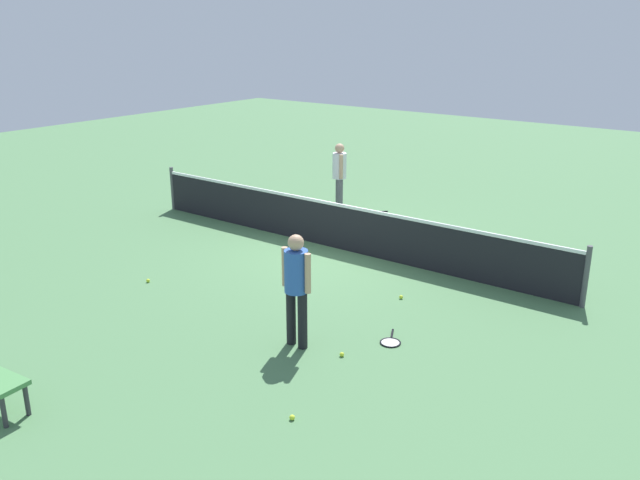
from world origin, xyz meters
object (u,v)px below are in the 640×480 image
at_px(tennis_ball_near_player, 401,297).
at_px(tennis_racket_near_player, 391,342).
at_px(tennis_ball_by_net, 292,417).
at_px(tennis_ball_midcourt, 342,354).
at_px(tennis_ball_baseline, 148,281).
at_px(tennis_racket_far_player, 372,212).
at_px(player_near_side, 296,281).
at_px(player_far_side, 339,172).

bearing_deg(tennis_ball_near_player, tennis_racket_near_player, -65.38).
height_order(tennis_ball_by_net, tennis_ball_midcourt, same).
relative_size(tennis_racket_near_player, tennis_ball_near_player, 9.08).
relative_size(tennis_ball_by_net, tennis_ball_baseline, 1.00).
xyz_separation_m(tennis_racket_far_player, tennis_ball_midcourt, (3.61, -6.49, 0.02)).
bearing_deg(tennis_ball_by_net, player_near_side, 126.80).
bearing_deg(tennis_ball_near_player, tennis_ball_by_net, -78.84).
bearing_deg(tennis_ball_baseline, player_far_side, 89.02).
distance_m(tennis_racket_near_player, tennis_ball_baseline, 4.78).
bearing_deg(tennis_ball_by_net, tennis_ball_baseline, 159.37).
bearing_deg(tennis_ball_by_net, tennis_racket_near_player, 92.06).
bearing_deg(player_far_side, tennis_racket_far_player, 31.13).
distance_m(player_near_side, tennis_ball_baseline, 3.83).
bearing_deg(player_far_side, tennis_ball_baseline, -90.98).
distance_m(player_near_side, tennis_ball_by_net, 2.14).
distance_m(tennis_ball_near_player, tennis_ball_baseline, 4.56).
xyz_separation_m(player_far_side, tennis_racket_near_player, (4.64, -5.28, -1.00)).
height_order(player_near_side, tennis_ball_midcourt, player_near_side).
relative_size(tennis_ball_midcourt, tennis_ball_baseline, 1.00).
bearing_deg(tennis_ball_midcourt, tennis_racket_near_player, 67.15).
relative_size(player_near_side, player_far_side, 1.00).
height_order(tennis_racket_near_player, tennis_ball_by_net, tennis_ball_by_net).
xyz_separation_m(tennis_racket_near_player, tennis_racket_far_player, (-3.94, 5.70, 0.00)).
relative_size(player_far_side, tennis_ball_baseline, 25.76).
relative_size(player_far_side, tennis_racket_near_player, 2.84).
height_order(tennis_racket_far_player, tennis_ball_midcourt, tennis_ball_midcourt).
bearing_deg(tennis_racket_near_player, tennis_ball_baseline, -172.82).
xyz_separation_m(player_near_side, player_far_side, (-3.59, 6.18, 0.00)).
height_order(tennis_racket_far_player, tennis_ball_near_player, tennis_ball_near_player).
bearing_deg(player_far_side, tennis_ball_near_player, -43.75).
xyz_separation_m(tennis_racket_near_player, tennis_ball_by_net, (0.09, -2.42, 0.02)).
height_order(player_far_side, tennis_ball_near_player, player_far_side).
distance_m(tennis_racket_far_player, tennis_ball_midcourt, 7.43).
bearing_deg(tennis_racket_near_player, player_far_side, 131.31).
xyz_separation_m(tennis_racket_near_player, tennis_ball_baseline, (-4.74, -0.60, 0.02)).
height_order(player_far_side, tennis_racket_far_player, player_far_side).
xyz_separation_m(player_near_side, tennis_racket_far_player, (-2.89, 6.60, -1.00)).
distance_m(tennis_ball_by_net, tennis_ball_midcourt, 1.68).
height_order(player_near_side, tennis_ball_near_player, player_near_side).
xyz_separation_m(player_near_side, tennis_ball_midcourt, (0.72, 0.11, -0.98)).
bearing_deg(player_far_side, tennis_ball_by_net, -58.44).
distance_m(tennis_racket_near_player, tennis_racket_far_player, 6.93).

